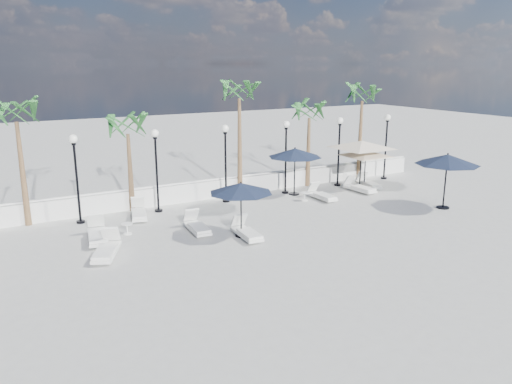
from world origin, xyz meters
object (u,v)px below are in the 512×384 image
parasol_navy_mid (295,153)px  parasol_cream_sq_a (366,150)px  lounger_2 (247,232)px  parasol_navy_right (447,160)px  lounger_5 (322,195)px  lounger_6 (359,187)px  lounger_7 (368,183)px  lounger_0 (107,249)px  lounger_3 (97,234)px  parasol_navy_left (241,188)px  lounger_4 (197,226)px  lounger_1 (139,213)px  parasol_cream_sq_b (362,141)px

parasol_navy_mid → parasol_cream_sq_a: size_ratio=0.61×
lounger_2 → parasol_navy_right: bearing=-1.0°
lounger_5 → lounger_6: 2.72m
lounger_5 → parasol_cream_sq_a: (3.62, 0.94, 1.84)m
lounger_7 → parasol_navy_right: (0.28, -4.93, 2.11)m
lounger_0 → lounger_3: (0.07, 1.81, 0.01)m
parasol_navy_right → parasol_navy_left: bearing=173.5°
parasol_cream_sq_a → lounger_7: bearing=-31.5°
lounger_4 → parasol_navy_mid: bearing=29.0°
lounger_2 → parasol_navy_right: size_ratio=0.66×
parasol_navy_left → parasol_navy_mid: size_ratio=0.90×
lounger_2 → parasol_navy_mid: parasol_navy_mid is taller
lounger_0 → lounger_3: 1.81m
lounger_4 → lounger_5: lounger_4 is taller
lounger_2 → parasol_navy_mid: 7.45m
lounger_0 → parasol_navy_mid: (10.70, 4.03, 1.95)m
lounger_4 → lounger_5: bearing=16.4°
lounger_0 → lounger_1: (2.34, 3.95, -0.02)m
lounger_4 → parasol_navy_left: parasol_navy_left is taller
parasol_navy_mid → parasol_navy_right: size_ratio=0.94×
parasol_navy_right → lounger_2: bearing=174.9°
parasol_cream_sq_b → parasol_cream_sq_a: bearing=-47.2°
lounger_0 → lounger_7: size_ratio=1.11×
parasol_navy_left → parasol_cream_sq_b: parasol_cream_sq_b is taller
lounger_1 → parasol_navy_left: (2.86, -4.40, 1.73)m
lounger_0 → lounger_7: 15.54m
lounger_6 → parasol_navy_mid: size_ratio=0.71×
lounger_4 → parasol_navy_right: size_ratio=0.67×
parasol_navy_mid → parasol_navy_right: parasol_navy_right is taller
parasol_cream_sq_a → parasol_navy_right: bearing=-84.5°
lounger_3 → lounger_1: bearing=52.9°
lounger_4 → parasol_navy_mid: (6.84, 3.12, 1.97)m
lounger_2 → parasol_cream_sq_a: parasol_cream_sq_a is taller
lounger_2 → parasol_cream_sq_a: 10.69m
lounger_4 → parasol_cream_sq_b: bearing=18.3°
lounger_5 → parasol_navy_left: bearing=-155.2°
lounger_1 → parasol_navy_right: bearing=-8.7°
lounger_0 → parasol_cream_sq_b: bearing=38.5°
parasol_navy_right → lounger_4: bearing=167.7°
lounger_3 → lounger_7: (15.11, 1.50, -0.04)m
lounger_1 → lounger_7: size_ratio=1.05×
parasol_navy_left → lounger_5: bearing=25.5°
lounger_4 → lounger_7: size_ratio=1.01×
lounger_3 → parasol_navy_mid: size_ratio=0.80×
lounger_2 → parasol_cream_sq_b: size_ratio=0.35×
parasol_navy_left → parasol_navy_mid: bearing=39.1°
parasol_cream_sq_a → lounger_3: bearing=-173.8°
lounger_0 → lounger_4: 3.96m
lounger_0 → parasol_navy_right: bearing=18.8°
parasol_navy_left → parasol_cream_sq_b: size_ratio=0.45×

